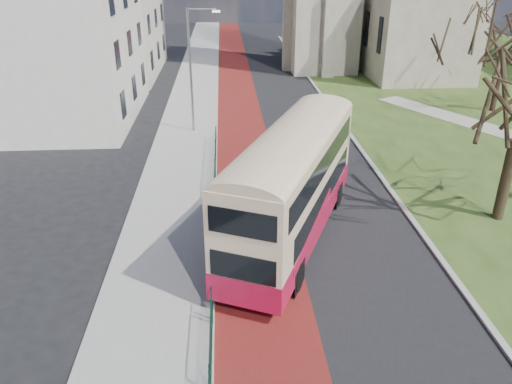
{
  "coord_description": "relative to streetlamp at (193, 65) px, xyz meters",
  "views": [
    {
      "loc": [
        -2.35,
        -15.16,
        11.02
      ],
      "look_at": [
        -1.12,
        3.8,
        2.0
      ],
      "focal_mm": 35.0,
      "sensor_mm": 36.0,
      "label": 1
    }
  ],
  "objects": [
    {
      "name": "winter_tree_far",
      "position": [
        22.94,
        3.59,
        1.78
      ],
      "size": [
        7.51,
        7.51,
        9.14
      ],
      "rotation": [
        0.0,
        0.0,
        0.24
      ],
      "color": "#302018",
      "rests_on": "grass_green"
    },
    {
      "name": "road_carriageway",
      "position": [
        5.85,
        2.0,
        -4.59
      ],
      "size": [
        9.0,
        120.0,
        0.01
      ],
      "primitive_type": "cube",
      "color": "black",
      "rests_on": "ground"
    },
    {
      "name": "kerb_east",
      "position": [
        10.45,
        4.0,
        -4.53
      ],
      "size": [
        0.25,
        80.0,
        0.13
      ],
      "primitive_type": "cube",
      "color": "#999993",
      "rests_on": "ground"
    },
    {
      "name": "kerb_west",
      "position": [
        1.35,
        2.0,
        -4.53
      ],
      "size": [
        0.25,
        120.0,
        0.13
      ],
      "primitive_type": "cube",
      "color": "#999993",
      "rests_on": "ground"
    },
    {
      "name": "ground",
      "position": [
        4.35,
        -18.0,
        -4.59
      ],
      "size": [
        160.0,
        160.0,
        0.0
      ],
      "primitive_type": "plane",
      "color": "black",
      "rests_on": "ground"
    },
    {
      "name": "bus_lane",
      "position": [
        3.15,
        2.0,
        -4.59
      ],
      "size": [
        3.4,
        120.0,
        0.01
      ],
      "primitive_type": "cube",
      "color": "#591414",
      "rests_on": "ground"
    },
    {
      "name": "streetlamp",
      "position": [
        0.0,
        0.0,
        0.0
      ],
      "size": [
        2.13,
        0.18,
        8.0
      ],
      "color": "gray",
      "rests_on": "pavement_west"
    },
    {
      "name": "pedestrian_railing",
      "position": [
        1.4,
        -14.0,
        -4.04
      ],
      "size": [
        0.07,
        24.0,
        1.12
      ],
      "color": "#0D3C29",
      "rests_on": "ground"
    },
    {
      "name": "bus",
      "position": [
        4.7,
        -14.74,
        -1.88
      ],
      "size": [
        6.95,
        11.47,
        4.75
      ],
      "rotation": [
        0.0,
        0.0,
        -0.41
      ],
      "color": "#B01033",
      "rests_on": "ground"
    },
    {
      "name": "street_block_near",
      "position": [
        -9.65,
        4.0,
        1.92
      ],
      "size": [
        10.3,
        14.3,
        13.0
      ],
      "color": "beige",
      "rests_on": "ground"
    },
    {
      "name": "pavement_west",
      "position": [
        -0.65,
        2.0,
        -4.53
      ],
      "size": [
        4.0,
        120.0,
        0.12
      ],
      "primitive_type": "cube",
      "color": "gray",
      "rests_on": "ground"
    },
    {
      "name": "street_block_far",
      "position": [
        -9.65,
        20.0,
        1.17
      ],
      "size": [
        10.3,
        16.3,
        11.5
      ],
      "color": "beige",
      "rests_on": "ground"
    }
  ]
}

